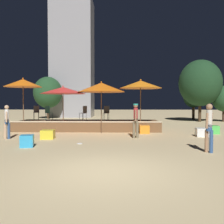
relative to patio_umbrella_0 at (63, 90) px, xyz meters
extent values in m
plane|color=#D1B784|center=(3.00, -8.62, -2.52)|extent=(120.00, 120.00, 0.00)
cube|color=brown|center=(1.35, 1.21, -2.22)|extent=(9.10, 2.75, 0.60)
cube|color=#CCB793|center=(1.35, -0.12, -1.88)|extent=(9.10, 0.12, 0.08)
cylinder|color=brown|center=(0.00, 0.00, -1.36)|extent=(0.05, 0.05, 2.32)
cone|color=red|center=(0.00, 0.00, 0.00)|extent=(2.71, 2.71, 0.41)
sphere|color=red|center=(0.00, 0.00, 0.25)|extent=(0.08, 0.08, 0.08)
cylinder|color=brown|center=(4.65, -0.03, -1.20)|extent=(0.05, 0.05, 2.64)
cone|color=orange|center=(4.65, -0.03, 0.35)|extent=(2.53, 2.53, 0.46)
sphere|color=orange|center=(4.65, -0.03, 0.62)|extent=(0.08, 0.08, 0.08)
cylinder|color=brown|center=(-2.43, 0.00, -1.15)|extent=(0.05, 0.05, 2.73)
cone|color=orange|center=(-2.43, 0.00, 0.45)|extent=(2.24, 2.24, 0.47)
sphere|color=orange|center=(-2.43, 0.00, 0.72)|extent=(0.08, 0.08, 0.08)
cylinder|color=brown|center=(2.34, -0.46, -1.32)|extent=(0.05, 0.05, 2.40)
cone|color=orange|center=(2.34, -0.46, 0.15)|extent=(2.75, 2.75, 0.54)
sphere|color=orange|center=(2.34, -0.46, 0.46)|extent=(0.08, 0.08, 0.08)
cube|color=#2D9EDB|center=(-0.32, -5.11, -2.28)|extent=(0.60, 0.60, 0.48)
cube|color=#4CC651|center=(8.76, -0.58, -2.29)|extent=(0.55, 0.55, 0.47)
cube|color=orange|center=(4.84, -0.52, -2.28)|extent=(0.55, 0.55, 0.47)
cube|color=white|center=(7.74, -1.75, -2.30)|extent=(0.69, 0.69, 0.44)
cube|color=yellow|center=(-0.13, -2.83, -2.30)|extent=(0.66, 0.66, 0.44)
cylinder|color=#2D4C7F|center=(6.61, -6.10, -2.12)|extent=(0.13, 0.13, 0.80)
cylinder|color=#997051|center=(6.49, -5.98, -2.12)|extent=(0.13, 0.13, 0.80)
cylinder|color=#2D4C7F|center=(6.55, -6.04, -1.64)|extent=(0.21, 0.21, 0.24)
cylinder|color=beige|center=(6.55, -6.04, -1.31)|extent=(0.21, 0.21, 0.61)
cylinder|color=#997051|center=(6.67, -5.93, -1.38)|extent=(0.20, 0.20, 0.55)
cylinder|color=#997051|center=(6.43, -6.16, -1.38)|extent=(0.14, 0.14, 0.55)
sphere|color=#997051|center=(6.55, -6.04, -0.89)|extent=(0.22, 0.22, 0.22)
cylinder|color=tan|center=(-2.20, -2.92, -2.14)|extent=(0.13, 0.13, 0.76)
cylinder|color=#2D4C7F|center=(-2.05, -2.87, -2.14)|extent=(0.13, 0.13, 0.76)
cylinder|color=#2D4C7F|center=(-2.13, -2.90, -1.68)|extent=(0.20, 0.20, 0.24)
cylinder|color=white|center=(-2.13, -2.90, -1.36)|extent=(0.20, 0.20, 0.59)
cylinder|color=tan|center=(-2.08, -3.05, -1.43)|extent=(0.13, 0.20, 0.53)
cylinder|color=tan|center=(-2.17, -2.74, -1.43)|extent=(0.12, 0.17, 0.53)
sphere|color=tan|center=(-2.13, -2.90, -0.97)|extent=(0.21, 0.21, 0.21)
cylinder|color=#72664C|center=(4.11, -2.46, -2.12)|extent=(0.13, 0.13, 0.80)
cylinder|color=#72664C|center=(4.28, -2.47, -2.12)|extent=(0.13, 0.13, 0.80)
cylinder|color=#72664C|center=(4.20, -2.46, -1.64)|extent=(0.21, 0.21, 0.24)
cylinder|color=#B22D33|center=(4.20, -2.46, -1.31)|extent=(0.21, 0.21, 0.61)
cylinder|color=#997051|center=(4.19, -2.63, -1.38)|extent=(0.08, 0.09, 0.55)
cylinder|color=#997051|center=(4.21, -2.29, -1.38)|extent=(0.09, 0.16, 0.55)
sphere|color=#997051|center=(4.20, -2.46, -0.89)|extent=(0.22, 0.22, 0.22)
cylinder|color=teal|center=(4.20, -2.46, -0.83)|extent=(0.24, 0.24, 0.07)
cylinder|color=#1E4C47|center=(-0.88, 0.87, -1.62)|extent=(0.02, 0.02, 0.45)
cylinder|color=#1E4C47|center=(-1.15, 0.98, -1.62)|extent=(0.02, 0.02, 0.45)
cylinder|color=#1E4C47|center=(-0.99, 0.59, -1.62)|extent=(0.02, 0.02, 0.45)
cylinder|color=#1E4C47|center=(-1.27, 0.71, -1.62)|extent=(0.02, 0.02, 0.45)
cylinder|color=#1E4C47|center=(-1.07, 0.79, -1.39)|extent=(0.40, 0.40, 0.02)
cube|color=#1E4C47|center=(-1.14, 0.63, -1.17)|extent=(0.34, 0.16, 0.45)
cylinder|color=#47474C|center=(-2.28, 1.41, -1.62)|extent=(0.02, 0.02, 0.45)
cylinder|color=#47474C|center=(-1.99, 1.48, -1.62)|extent=(0.02, 0.02, 0.45)
cylinder|color=#47474C|center=(-2.35, 1.70, -1.62)|extent=(0.02, 0.02, 0.45)
cylinder|color=#47474C|center=(-2.06, 1.77, -1.62)|extent=(0.02, 0.02, 0.45)
cylinder|color=#47474C|center=(-2.17, 1.59, -1.39)|extent=(0.40, 0.40, 0.02)
cube|color=#47474C|center=(-2.21, 1.75, -1.17)|extent=(0.36, 0.12, 0.45)
cylinder|color=#2D3338|center=(2.37, 0.61, -1.62)|extent=(0.02, 0.02, 0.45)
cylinder|color=#2D3338|center=(2.66, 0.55, -1.62)|extent=(0.02, 0.02, 0.45)
cylinder|color=#2D3338|center=(2.43, 0.90, -1.62)|extent=(0.02, 0.02, 0.45)
cylinder|color=#2D3338|center=(2.72, 0.84, -1.62)|extent=(0.02, 0.02, 0.45)
cylinder|color=#2D3338|center=(2.55, 0.72, -1.39)|extent=(0.40, 0.40, 0.02)
cube|color=#2D3338|center=(2.58, 0.89, -1.17)|extent=(0.36, 0.11, 0.45)
cylinder|color=#47474C|center=(1.05, 0.87, -1.62)|extent=(0.02, 0.02, 0.45)
cylinder|color=#47474C|center=(0.89, 0.62, -1.62)|extent=(0.02, 0.02, 0.45)
cylinder|color=#47474C|center=(1.30, 0.71, -1.62)|extent=(0.02, 0.02, 0.45)
cylinder|color=#47474C|center=(1.14, 0.46, -1.62)|extent=(0.02, 0.02, 0.45)
cylinder|color=#47474C|center=(1.10, 0.66, -1.39)|extent=(0.40, 0.40, 0.02)
cube|color=#47474C|center=(1.24, 0.57, -1.17)|extent=(0.22, 0.32, 0.45)
cylinder|color=white|center=(1.67, -4.30, -2.50)|extent=(0.23, 0.23, 0.03)
cylinder|color=#3D2B1C|center=(11.00, 8.77, -1.59)|extent=(0.28, 0.28, 1.86)
ellipsoid|color=#19381E|center=(11.00, 8.77, 1.12)|extent=(3.95, 3.95, 4.35)
cylinder|color=#3D2B1C|center=(11.28, 11.72, -1.77)|extent=(0.28, 0.28, 1.49)
ellipsoid|color=black|center=(11.28, 11.72, -0.07)|extent=(2.14, 2.14, 2.35)
cylinder|color=#3D2B1C|center=(13.27, 8.85, -1.93)|extent=(0.28, 0.28, 1.18)
ellipsoid|color=#1E4223|center=(13.27, 8.85, -0.34)|extent=(2.21, 2.21, 2.43)
cylinder|color=#3D2B1C|center=(-4.67, 13.09, -1.77)|extent=(0.28, 0.28, 1.51)
ellipsoid|color=#1E4223|center=(-4.67, 13.09, 0.44)|extent=(3.22, 3.22, 3.54)
cube|color=gray|center=(-2.50, 16.81, 4.87)|extent=(5.04, 4.55, 14.78)
camera|label=1|loc=(3.36, -14.93, -0.76)|focal=40.00mm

